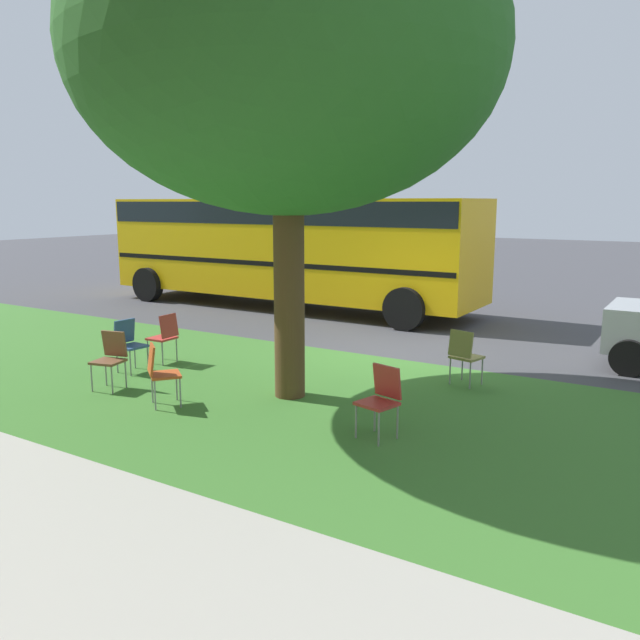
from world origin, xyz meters
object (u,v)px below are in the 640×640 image
(chair_1, at_px, (111,355))
(chair_5, at_px, (464,353))
(school_bus, at_px, (288,242))
(street_tree, at_px, (287,53))
(chair_0, at_px, (165,334))
(chair_3, at_px, (160,370))
(chair_4, at_px, (381,396))
(chair_2, at_px, (129,341))

(chair_1, distance_m, chair_5, 5.39)
(school_bus, bearing_deg, street_tree, 124.91)
(chair_0, xyz_separation_m, chair_5, (-4.95, -1.42, 0.00))
(chair_5, bearing_deg, chair_3, 44.61)
(chair_0, height_order, chair_5, same)
(chair_4, height_order, school_bus, school_bus)
(street_tree, bearing_deg, chair_5, -136.85)
(chair_0, xyz_separation_m, chair_1, (-0.46, 1.57, 0.00))
(street_tree, xyz_separation_m, school_bus, (4.62, -6.61, -3.00))
(chair_4, xyz_separation_m, chair_5, (-0.09, -2.67, 0.00))
(chair_1, relative_size, chair_3, 1.00)
(chair_1, xyz_separation_m, chair_4, (-4.40, -0.32, 0.00))
(chair_0, relative_size, chair_2, 1.00)
(chair_1, bearing_deg, chair_2, -57.08)
(street_tree, relative_size, chair_3, 7.89)
(street_tree, xyz_separation_m, chair_3, (1.26, 1.34, -4.25))
(street_tree, distance_m, chair_4, 4.72)
(street_tree, distance_m, chair_5, 5.04)
(chair_2, height_order, chair_3, same)
(chair_0, relative_size, school_bus, 0.08)
(street_tree, distance_m, chair_3, 4.63)
(street_tree, xyz_separation_m, chair_1, (2.51, 1.13, -4.25))
(school_bus, bearing_deg, chair_2, 102.75)
(chair_3, bearing_deg, chair_4, -170.42)
(chair_0, xyz_separation_m, chair_3, (-1.70, 1.78, 0.00))
(street_tree, relative_size, chair_4, 7.89)
(chair_1, bearing_deg, chair_5, -146.36)
(chair_3, relative_size, chair_4, 1.00)
(chair_0, bearing_deg, chair_3, 133.80)
(chair_2, relative_size, chair_4, 1.00)
(chair_3, xyz_separation_m, chair_5, (-3.24, -3.20, 0.00))
(street_tree, xyz_separation_m, chair_4, (-1.89, 0.81, -4.25))
(chair_3, height_order, chair_4, same)
(chair_1, bearing_deg, chair_3, 170.48)
(chair_4, bearing_deg, chair_3, 9.58)
(chair_1, xyz_separation_m, chair_2, (0.54, -0.84, 0.00))
(chair_4, bearing_deg, chair_5, -92.03)
(chair_0, xyz_separation_m, chair_4, (-4.85, 1.25, 0.00))
(chair_0, height_order, chair_4, same)
(chair_5, bearing_deg, street_tree, 43.15)
(chair_1, distance_m, school_bus, 8.12)
(chair_2, distance_m, school_bus, 7.19)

